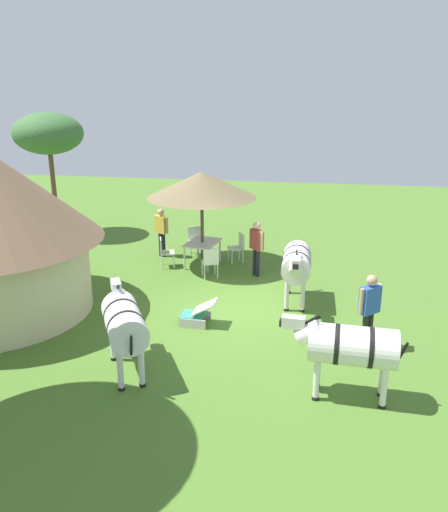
{
  "coord_description": "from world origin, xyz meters",
  "views": [
    {
      "loc": [
        -11.56,
        -1.61,
        5.24
      ],
      "look_at": [
        1.08,
        0.54,
        1.0
      ],
      "focal_mm": 36.11,
      "sensor_mm": 36.0,
      "label": 1
    }
  ],
  "objects": [
    {
      "name": "zebra_toward_hut",
      "position": [
        -3.25,
        1.71,
        1.05
      ],
      "size": [
        1.97,
        1.32,
        1.58
      ],
      "rotation": [
        0.0,
        0.0,
        5.2
      ],
      "color": "silver",
      "rests_on": "ground_plane"
    },
    {
      "name": "patio_chair_near_lawn",
      "position": [
        2.73,
        2.65,
        0.52
      ],
      "size": [
        0.55,
        0.53,
        0.9
      ],
      "rotation": [
        0.0,
        0.0,
        -2.84
      ],
      "color": "silver",
      "rests_on": "ground_plane"
    },
    {
      "name": "shade_umbrella",
      "position": [
        3.08,
        1.55,
        2.5
      ],
      "size": [
        3.24,
        3.24,
        2.88
      ],
      "color": "brown",
      "rests_on": "ground_plane"
    },
    {
      "name": "acacia_tree_far_lawn",
      "position": [
        5.58,
        7.56,
        3.65
      ],
      "size": [
        2.43,
        2.43,
        4.4
      ],
      "color": "brown",
      "rests_on": "ground_plane"
    },
    {
      "name": "striped_lounge_chair",
      "position": [
        -0.98,
        0.81,
        0.25
      ],
      "size": [
        0.59,
        0.84,
        0.6
      ],
      "rotation": [
        0.0,
        0.0,
        6.23
      ],
      "color": "#338C74",
      "rests_on": "ground_plane"
    },
    {
      "name": "zebra_nearest_camera",
      "position": [
        -3.44,
        -2.41,
        1.01
      ],
      "size": [
        0.77,
        2.17,
        1.54
      ],
      "rotation": [
        0.0,
        0.0,
        6.23
      ],
      "color": "silver",
      "rests_on": "ground_plane"
    },
    {
      "name": "zebra_by_umbrella",
      "position": [
        0.62,
        -1.36,
        1.06
      ],
      "size": [
        2.19,
        0.71,
        1.6
      ],
      "rotation": [
        0.0,
        0.0,
        1.57
      ],
      "color": "silver",
      "rests_on": "ground_plane"
    },
    {
      "name": "guest_behind_table",
      "position": [
        3.72,
        3.02,
        0.94
      ],
      "size": [
        0.38,
        0.5,
        1.57
      ],
      "rotation": [
        0.0,
        0.0,
        4.19
      ],
      "color": "black",
      "rests_on": "ground_plane"
    },
    {
      "name": "ground_plane",
      "position": [
        0.0,
        0.0,
        0.0
      ],
      "size": [
        36.0,
        36.0,
        0.0
      ],
      "primitive_type": "plane",
      "color": "#4B7329"
    },
    {
      "name": "standing_watcher",
      "position": [
        -1.55,
        -2.92,
        0.99
      ],
      "size": [
        0.45,
        0.47,
        1.65
      ],
      "rotation": [
        0.0,
        0.0,
        -0.83
      ],
      "color": "black",
      "rests_on": "ground_plane"
    },
    {
      "name": "patio_chair_near_hut",
      "position": [
        4.13,
        2.02,
        0.52
      ],
      "size": [
        0.56,
        0.57,
        0.9
      ],
      "rotation": [
        0.0,
        0.0,
        -4.3
      ],
      "color": "white",
      "rests_on": "ground_plane"
    },
    {
      "name": "patio_dining_table",
      "position": [
        3.08,
        1.55,
        0.65
      ],
      "size": [
        1.35,
        1.03,
        0.74
      ],
      "rotation": [
        0.0,
        0.0,
        -0.15
      ],
      "color": "silver",
      "rests_on": "ground_plane"
    },
    {
      "name": "patio_chair_west_end",
      "position": [
        2.01,
        1.1,
        0.52
      ],
      "size": [
        0.56,
        0.57,
        0.9
      ],
      "rotation": [
        0.0,
        0.0,
        -1.17
      ],
      "color": "silver",
      "rests_on": "ground_plane"
    },
    {
      "name": "patio_chair_east_end",
      "position": [
        3.6,
        0.52,
        0.52
      ],
      "size": [
        0.58,
        0.57,
        0.9
      ],
      "rotation": [
        0.0,
        0.0,
        0.47
      ],
      "color": "silver",
      "rests_on": "ground_plane"
    },
    {
      "name": "guest_beside_umbrella",
      "position": [
        2.43,
        -0.17,
        0.97
      ],
      "size": [
        0.46,
        0.44,
        1.61
      ],
      "rotation": [
        0.0,
        0.0,
        0.71
      ],
      "color": "black",
      "rests_on": "ground_plane"
    }
  ]
}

